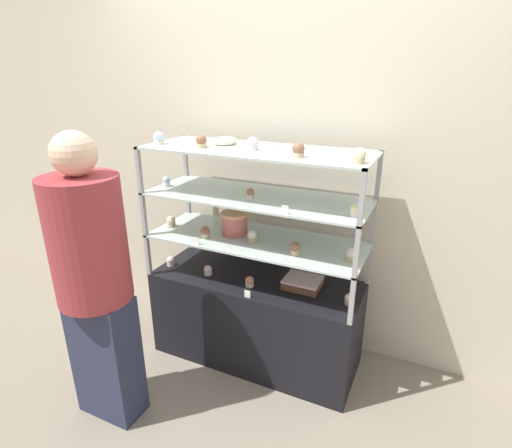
% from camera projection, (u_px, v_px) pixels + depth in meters
% --- Properties ---
extents(ground_plane, '(20.00, 20.00, 0.00)m').
position_uv_depth(ground_plane, '(256.00, 355.00, 2.68)').
color(ground_plane, gray).
extents(back_wall, '(8.00, 0.05, 2.60)m').
position_uv_depth(back_wall, '(282.00, 152.00, 2.54)').
color(back_wall, beige).
rests_on(back_wall, ground_plane).
extents(display_base, '(1.29, 0.49, 0.58)m').
position_uv_depth(display_base, '(256.00, 318.00, 2.58)').
color(display_base, black).
rests_on(display_base, ground_plane).
extents(display_riser_lower, '(1.29, 0.49, 0.27)m').
position_uv_depth(display_riser_lower, '(256.00, 241.00, 2.38)').
color(display_riser_lower, '#99999E').
rests_on(display_riser_lower, display_base).
extents(display_riser_middle, '(1.29, 0.49, 0.27)m').
position_uv_depth(display_riser_middle, '(256.00, 198.00, 2.29)').
color(display_riser_middle, '#99999E').
rests_on(display_riser_middle, display_riser_lower).
extents(display_riser_upper, '(1.29, 0.49, 0.27)m').
position_uv_depth(display_riser_upper, '(256.00, 152.00, 2.19)').
color(display_riser_upper, '#99999E').
rests_on(display_riser_upper, display_riser_middle).
extents(layer_cake_centerpiece, '(0.16, 0.16, 0.14)m').
position_uv_depth(layer_cake_centerpiece, '(235.00, 223.00, 2.42)').
color(layer_cake_centerpiece, '#C66660').
rests_on(layer_cake_centerpiece, display_riser_lower).
extents(sheet_cake_frosted, '(0.21, 0.18, 0.06)m').
position_uv_depth(sheet_cake_frosted, '(303.00, 283.00, 2.37)').
color(sheet_cake_frosted, brown).
rests_on(sheet_cake_frosted, display_base).
extents(cupcake_0, '(0.05, 0.05, 0.06)m').
position_uv_depth(cupcake_0, '(171.00, 261.00, 2.63)').
color(cupcake_0, white).
rests_on(cupcake_0, display_base).
extents(cupcake_1, '(0.05, 0.05, 0.06)m').
position_uv_depth(cupcake_1, '(208.00, 270.00, 2.51)').
color(cupcake_1, beige).
rests_on(cupcake_1, display_base).
extents(cupcake_2, '(0.05, 0.05, 0.06)m').
position_uv_depth(cupcake_2, '(250.00, 282.00, 2.37)').
color(cupcake_2, white).
rests_on(cupcake_2, display_base).
extents(cupcake_3, '(0.05, 0.05, 0.06)m').
position_uv_depth(cupcake_3, '(349.00, 299.00, 2.19)').
color(cupcake_3, '#CCB28C').
rests_on(cupcake_3, display_base).
extents(price_tag_0, '(0.04, 0.00, 0.04)m').
position_uv_depth(price_tag_0, '(247.00, 294.00, 2.26)').
color(price_tag_0, white).
rests_on(price_tag_0, display_base).
extents(cupcake_4, '(0.06, 0.06, 0.07)m').
position_uv_depth(cupcake_4, '(171.00, 222.00, 2.55)').
color(cupcake_4, '#CCB28C').
rests_on(cupcake_4, display_riser_lower).
extents(cupcake_5, '(0.06, 0.06, 0.07)m').
position_uv_depth(cupcake_5, '(205.00, 232.00, 2.38)').
color(cupcake_5, '#CCB28C').
rests_on(cupcake_5, display_riser_lower).
extents(cupcake_6, '(0.06, 0.06, 0.07)m').
position_uv_depth(cupcake_6, '(252.00, 236.00, 2.32)').
color(cupcake_6, '#CCB28C').
rests_on(cupcake_6, display_riser_lower).
extents(cupcake_7, '(0.06, 0.06, 0.07)m').
position_uv_depth(cupcake_7, '(295.00, 248.00, 2.16)').
color(cupcake_7, '#CCB28C').
rests_on(cupcake_7, display_riser_lower).
extents(cupcake_8, '(0.06, 0.06, 0.07)m').
position_uv_depth(cupcake_8, '(351.00, 255.00, 2.09)').
color(cupcake_8, '#CCB28C').
rests_on(cupcake_8, display_riser_lower).
extents(price_tag_1, '(0.04, 0.00, 0.04)m').
position_uv_depth(price_tag_1, '(196.00, 241.00, 2.29)').
color(price_tag_1, white).
rests_on(price_tag_1, display_riser_lower).
extents(cupcake_9, '(0.05, 0.05, 0.06)m').
position_uv_depth(cupcake_9, '(166.00, 182.00, 2.46)').
color(cupcake_9, white).
rests_on(cupcake_9, display_riser_middle).
extents(cupcake_10, '(0.05, 0.05, 0.06)m').
position_uv_depth(cupcake_10, '(250.00, 194.00, 2.21)').
color(cupcake_10, white).
rests_on(cupcake_10, display_riser_middle).
extents(cupcake_11, '(0.05, 0.05, 0.06)m').
position_uv_depth(cupcake_11, '(355.00, 210.00, 1.94)').
color(cupcake_11, beige).
rests_on(cupcake_11, display_riser_middle).
extents(price_tag_2, '(0.04, 0.00, 0.04)m').
position_uv_depth(price_tag_2, '(285.00, 210.00, 1.98)').
color(price_tag_2, white).
rests_on(price_tag_2, display_riser_middle).
extents(cupcake_12, '(0.06, 0.06, 0.07)m').
position_uv_depth(cupcake_12, '(159.00, 138.00, 2.32)').
color(cupcake_12, beige).
rests_on(cupcake_12, display_riser_upper).
extents(cupcake_13, '(0.06, 0.06, 0.07)m').
position_uv_depth(cupcake_13, '(201.00, 141.00, 2.21)').
color(cupcake_13, '#CCB28C').
rests_on(cupcake_13, display_riser_upper).
extents(cupcake_14, '(0.06, 0.06, 0.07)m').
position_uv_depth(cupcake_14, '(252.00, 144.00, 2.14)').
color(cupcake_14, white).
rests_on(cupcake_14, display_riser_upper).
extents(cupcake_15, '(0.06, 0.06, 0.07)m').
position_uv_depth(cupcake_15, '(298.00, 150.00, 1.96)').
color(cupcake_15, '#CCB28C').
rests_on(cupcake_15, display_riser_upper).
extents(cupcake_16, '(0.06, 0.06, 0.07)m').
position_uv_depth(cupcake_16, '(359.00, 156.00, 1.83)').
color(cupcake_16, '#CCB28C').
rests_on(cupcake_16, display_riser_upper).
extents(price_tag_3, '(0.04, 0.00, 0.04)m').
position_uv_depth(price_tag_3, '(275.00, 155.00, 1.91)').
color(price_tag_3, white).
rests_on(price_tag_3, display_riser_upper).
extents(donut_glazed, '(0.14, 0.14, 0.04)m').
position_uv_depth(donut_glazed, '(225.00, 141.00, 2.32)').
color(donut_glazed, '#EFE5CC').
rests_on(donut_glazed, display_riser_upper).
extents(customer_figure, '(0.36, 0.36, 1.54)m').
position_uv_depth(customer_figure, '(94.00, 279.00, 1.96)').
color(customer_figure, '#282D47').
rests_on(customer_figure, ground_plane).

